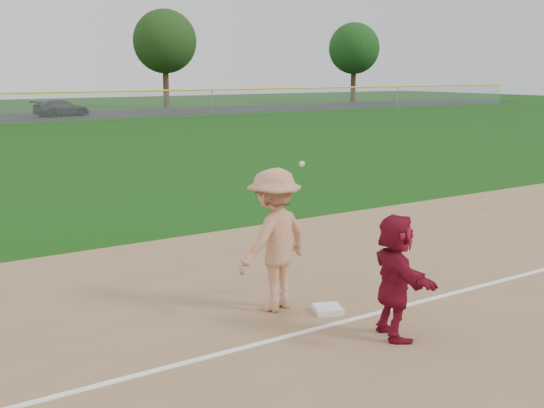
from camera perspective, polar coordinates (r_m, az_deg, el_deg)
ground at (r=10.54m, az=4.57°, el=-8.27°), size 160.00×160.00×0.00m
foul_line at (r=9.96m, az=7.46°, el=-9.37°), size 60.00×0.10×0.01m
first_base at (r=10.10m, az=4.68°, el=-8.78°), size 0.51×0.51×0.09m
base_runner at (r=9.08m, az=10.27°, el=-5.96°), size 0.99×1.62×1.67m
car_right at (r=55.33m, az=-17.20°, el=7.68°), size 4.62×2.64×1.26m
first_base_play at (r=9.93m, az=0.18°, el=-3.01°), size 1.52×1.13×2.17m
tree_3 at (r=66.88m, az=-8.97°, el=13.28°), size 6.00×6.00×9.19m
tree_4 at (r=77.48m, az=6.88°, el=12.79°), size 5.60×5.60×8.67m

